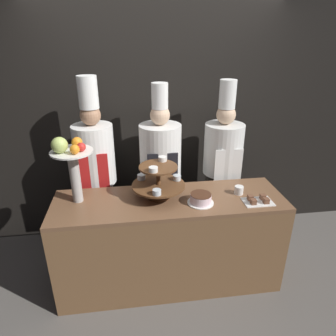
{
  "coord_description": "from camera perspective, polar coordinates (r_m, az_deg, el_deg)",
  "views": [
    {
      "loc": [
        -0.32,
        -1.91,
        2.17
      ],
      "look_at": [
        0.0,
        0.4,
        1.14
      ],
      "focal_mm": 32.0,
      "sensor_mm": 36.0,
      "label": 1
    }
  ],
  "objects": [
    {
      "name": "chef_left",
      "position": [
        3.03,
        -13.58,
        0.16
      ],
      "size": [
        0.38,
        0.38,
        1.86
      ],
      "color": "#38332D",
      "rests_on": "ground_plane"
    },
    {
      "name": "tiered_stand",
      "position": [
        2.55,
        -1.85,
        -2.36
      ],
      "size": [
        0.46,
        0.46,
        0.33
      ],
      "color": "brown",
      "rests_on": "buffet_counter"
    },
    {
      "name": "cake_square_tray",
      "position": [
        2.64,
        16.77,
        -5.91
      ],
      "size": [
        0.25,
        0.17,
        0.05
      ],
      "color": "white",
      "rests_on": "buffet_counter"
    },
    {
      "name": "fruit_pedestal",
      "position": [
        2.5,
        -18.05,
        1.74
      ],
      "size": [
        0.34,
        0.34,
        0.58
      ],
      "color": "#B2ADA8",
      "rests_on": "buffet_counter"
    },
    {
      "name": "ground_plane",
      "position": [
        2.91,
        1.18,
        -24.33
      ],
      "size": [
        14.0,
        14.0,
        0.0
      ],
      "primitive_type": "plane",
      "color": "#5B5651"
    },
    {
      "name": "cup_white",
      "position": [
        2.72,
        13.36,
        -4.11
      ],
      "size": [
        0.08,
        0.08,
        0.07
      ],
      "color": "white",
      "rests_on": "buffet_counter"
    },
    {
      "name": "cake_round",
      "position": [
        2.52,
        6.24,
        -5.85
      ],
      "size": [
        0.22,
        0.22,
        0.09
      ],
      "color": "white",
      "rests_on": "buffet_counter"
    },
    {
      "name": "chef_center_right",
      "position": [
        3.17,
        10.28,
        0.86
      ],
      "size": [
        0.4,
        0.4,
        1.8
      ],
      "color": "#38332D",
      "rests_on": "ground_plane"
    },
    {
      "name": "chef_center_left",
      "position": [
        3.04,
        -1.43,
        0.14
      ],
      "size": [
        0.41,
        0.41,
        1.78
      ],
      "color": "#28282D",
      "rests_on": "ground_plane"
    },
    {
      "name": "buffet_counter",
      "position": [
        2.83,
        0.28,
        -13.78
      ],
      "size": [
        1.99,
        0.6,
        0.89
      ],
      "color": "brown",
      "rests_on": "ground_plane"
    },
    {
      "name": "wall_back",
      "position": [
        3.27,
        -2.05,
        10.22
      ],
      "size": [
        10.0,
        0.06,
        2.8
      ],
      "color": "black",
      "rests_on": "ground_plane"
    }
  ]
}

